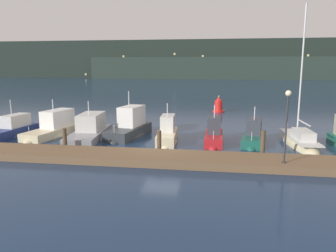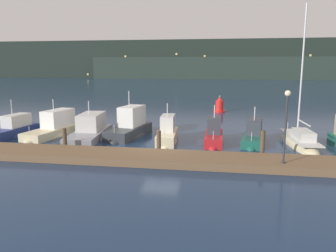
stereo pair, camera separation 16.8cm
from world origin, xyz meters
The scene contains 16 objects.
ground_plane centered at (0.00, 0.00, 0.00)m, with size 400.00×400.00×0.00m, color #192D4C.
dock centered at (0.00, -2.25, 0.23)m, with size 32.43×2.80×0.45m, color brown.
mooring_pile_1 centered at (-6.55, -0.60, 0.76)m, with size 0.28×0.28×1.52m, color #4C3D2D.
mooring_pile_2 centered at (0.00, -0.60, 0.80)m, with size 0.28×0.28×1.59m, color #4C3D2D.
mooring_pile_3 centered at (6.55, -0.60, 0.89)m, with size 0.28×0.28×1.79m, color #4C3D2D.
motorboat_berth_1 centered at (-12.82, 2.90, 0.27)m, with size 2.34×5.50×3.72m.
motorboat_berth_2 centered at (-9.75, 3.99, 0.32)m, with size 3.08×6.94×3.69m.
motorboat_berth_3 centered at (-6.44, 3.49, 0.33)m, with size 3.20×7.59×3.47m.
motorboat_berth_4 centered at (-3.44, 4.63, 0.46)m, with size 3.06×6.27×4.28m.
motorboat_berth_5 centered at (-0.03, 3.02, 0.39)m, with size 1.75×4.92×3.41m.
motorboat_berth_6 centered at (3.47, 3.27, 0.32)m, with size 1.41×4.70×3.43m.
motorboat_berth_7 centered at (6.41, 3.56, 0.28)m, with size 2.26×4.96×3.35m.
sailboat_berth_8 centered at (9.71, 3.66, 0.12)m, with size 2.20×7.44×10.78m.
channel_buoy centered at (3.77, 20.12, 0.77)m, with size 1.44×1.44×2.06m.
dock_lamppost centered at (7.41, -2.86, 3.12)m, with size 0.32×0.32×3.99m.
hillside_backdrop centered at (3.54, 129.51, 7.76)m, with size 240.00×23.00×16.82m.
Camera 1 is at (3.74, -21.03, 5.74)m, focal length 35.00 mm.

